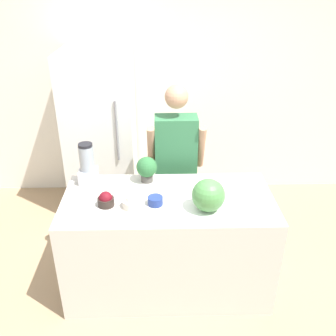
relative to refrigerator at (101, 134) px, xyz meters
name	(u,v)px	position (x,y,z in m)	size (l,w,h in m)	color
ground_plane	(169,317)	(0.70, -1.72, -0.90)	(14.00, 14.00, 0.00)	tan
wall_back	(164,87)	(0.70, 0.41, 0.40)	(8.00, 0.06, 2.60)	white
counter_island	(168,242)	(0.70, -1.32, -0.46)	(1.68, 0.80, 0.88)	beige
refrigerator	(101,134)	(0.00, 0.00, 0.00)	(0.73, 0.75, 1.79)	white
person	(176,166)	(0.79, -0.65, -0.07)	(0.53, 0.26, 1.61)	#333338
cutting_board	(205,211)	(0.97, -1.52, -0.01)	(0.39, 0.29, 0.01)	white
watermelon	(208,195)	(0.99, -1.51, 0.12)	(0.25, 0.25, 0.25)	#4C8C47
bowl_cherries	(106,200)	(0.22, -1.41, 0.04)	(0.13, 0.13, 0.12)	#2D231E
bowl_cream	(133,202)	(0.43, -1.43, 0.03)	(0.16, 0.16, 0.11)	beige
bowl_small_blue	(155,201)	(0.60, -1.41, 0.02)	(0.12, 0.12, 0.07)	navy
blender	(87,165)	(0.03, -1.05, 0.15)	(0.15, 0.15, 0.36)	#B7B7BC
potted_plant	(147,168)	(0.53, -1.04, 0.11)	(0.18, 0.18, 0.22)	#514C47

